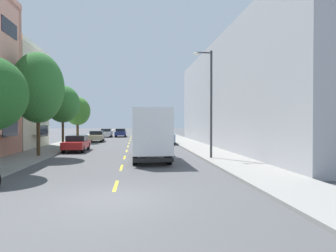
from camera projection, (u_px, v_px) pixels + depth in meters
ground_plane at (130, 141)px, 40.49m from camera, size 160.00×160.00×0.00m
sidewalk_left at (72, 142)px, 37.75m from camera, size 3.20×120.00×0.14m
sidewalk_right at (184, 142)px, 39.25m from camera, size 3.20×120.00×0.14m
lane_centerline_dashes at (129, 145)px, 35.02m from camera, size 0.14×47.20×0.01m
apartment_block_opposite at (259, 96)px, 31.91m from camera, size 10.00×36.00×10.79m
street_tree_second at (38, 88)px, 22.54m from camera, size 3.77×3.77×7.68m
street_tree_third at (63, 104)px, 30.17m from camera, size 3.34×3.34×6.13m
street_tree_farthest at (78, 111)px, 37.79m from camera, size 3.14×3.14×5.60m
street_lamp at (209, 96)px, 21.22m from camera, size 1.35×0.28×7.50m
delivery_box_truck at (150, 132)px, 21.28m from camera, size 2.48×8.14×3.51m
parked_sedan_champagne at (96, 136)px, 40.09m from camera, size 1.92×4.55×1.43m
parked_sedan_red at (77, 143)px, 27.18m from camera, size 1.80×4.50×1.43m
parked_wagon_black at (158, 134)px, 46.07m from camera, size 1.96×4.75×1.50m
parked_sedan_silver at (106, 133)px, 52.03m from camera, size 1.83×4.51×1.43m
parked_suv_sky at (164, 136)px, 36.01m from camera, size 2.06×4.84×1.93m
moving_navy_sedan at (121, 133)px, 52.66m from camera, size 1.80×4.50×1.43m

